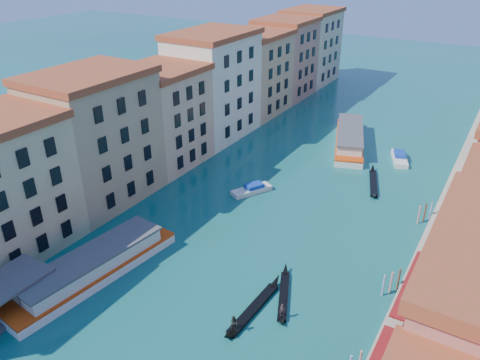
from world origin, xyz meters
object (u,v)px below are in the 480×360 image
Objects in this scene: vaporetto_near at (93,267)px; vaporetto_far at (350,138)px; gondola_fore at (284,295)px; gondola_right at (252,309)px.

vaporetto_near is 0.99× the size of vaporetto_far.
gondola_right reaches higher than gondola_fore.
gondola_right is at bearing 19.67° from vaporetto_near.
gondola_right is at bearing -138.96° from gondola_fore.
vaporetto_near is 1.89× the size of gondola_right.
vaporetto_near is 56.98m from vaporetto_far.
gondola_fore is at bearing 28.20° from vaporetto_near.
gondola_fore is 0.84× the size of gondola_right.
vaporetto_near reaches higher than gondola_right.
vaporetto_far is 2.27× the size of gondola_fore.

